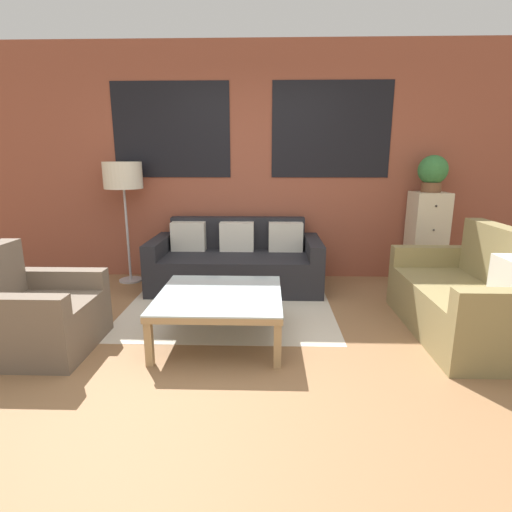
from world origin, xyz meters
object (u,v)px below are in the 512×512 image
object	(u,v)px
coffee_table	(220,299)
couch_dark	(236,263)
drawer_cabinet	(426,238)
potted_plant	(433,172)
armchair_corner	(36,316)
settee_vintage	(469,300)
floor_lamp	(123,179)

from	to	relation	value
coffee_table	couch_dark	bearing A→B (deg)	89.04
drawer_cabinet	potted_plant	bearing A→B (deg)	90.00
armchair_corner	potted_plant	world-z (taller)	potted_plant
settee_vintage	coffee_table	distance (m)	2.10
couch_dark	armchair_corner	distance (m)	2.18
coffee_table	floor_lamp	size ratio (longest dim) A/B	0.70
floor_lamp	potted_plant	size ratio (longest dim) A/B	3.43
couch_dark	settee_vintage	world-z (taller)	settee_vintage
couch_dark	settee_vintage	bearing A→B (deg)	-31.23
armchair_corner	drawer_cabinet	world-z (taller)	drawer_cabinet
coffee_table	floor_lamp	world-z (taller)	floor_lamp
couch_dark	coffee_table	size ratio (longest dim) A/B	1.93
couch_dark	coffee_table	bearing A→B (deg)	-90.96
couch_dark	floor_lamp	xyz separation A→B (m)	(-1.33, 0.18, 0.96)
armchair_corner	drawer_cabinet	xyz separation A→B (m)	(3.70, 1.85, 0.27)
armchair_corner	drawer_cabinet	distance (m)	4.14
potted_plant	drawer_cabinet	bearing A→B (deg)	-90.00
drawer_cabinet	couch_dark	bearing A→B (deg)	-174.56
couch_dark	armchair_corner	bearing A→B (deg)	-131.51
coffee_table	potted_plant	world-z (taller)	potted_plant
settee_vintage	drawer_cabinet	xyz separation A→B (m)	(0.18, 1.47, 0.24)
settee_vintage	floor_lamp	bearing A→B (deg)	157.10
armchair_corner	coffee_table	size ratio (longest dim) A/B	0.84
couch_dark	settee_vintage	size ratio (longest dim) A/B	1.29
armchair_corner	potted_plant	distance (m)	4.26
couch_dark	potted_plant	distance (m)	2.49
armchair_corner	potted_plant	size ratio (longest dim) A/B	2.01
armchair_corner	coffee_table	xyz separation A→B (m)	(1.42, 0.23, 0.07)
coffee_table	potted_plant	bearing A→B (deg)	35.50
settee_vintage	coffee_table	size ratio (longest dim) A/B	1.49
settee_vintage	potted_plant	distance (m)	1.79
coffee_table	drawer_cabinet	world-z (taller)	drawer_cabinet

